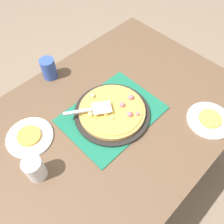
{
  "coord_description": "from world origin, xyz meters",
  "views": [
    {
      "loc": [
        -0.47,
        -0.48,
        1.72
      ],
      "look_at": [
        0.0,
        0.0,
        0.77
      ],
      "focal_mm": 37.36,
      "sensor_mm": 36.0,
      "label": 1
    }
  ],
  "objects_px": {
    "pizza_pan": "(112,113)",
    "cup_near": "(35,169)",
    "plate_near_left": "(209,120)",
    "plate_far_right": "(30,137)",
    "served_slice_right": "(29,136)",
    "cup_far": "(49,69)",
    "pizza": "(112,110)",
    "pizza_server": "(92,109)",
    "served_slice_left": "(210,119)"
  },
  "relations": [
    {
      "from": "plate_far_right",
      "to": "plate_near_left",
      "type": "bearing_deg",
      "value": -38.42
    },
    {
      "from": "served_slice_left",
      "to": "pizza_server",
      "type": "relative_size",
      "value": 0.51
    },
    {
      "from": "plate_far_right",
      "to": "cup_near",
      "type": "bearing_deg",
      "value": -112.7
    },
    {
      "from": "pizza_pan",
      "to": "plate_far_right",
      "type": "distance_m",
      "value": 0.41
    },
    {
      "from": "plate_near_left",
      "to": "cup_near",
      "type": "distance_m",
      "value": 0.85
    },
    {
      "from": "pizza_pan",
      "to": "served_slice_right",
      "type": "height_order",
      "value": "served_slice_right"
    },
    {
      "from": "served_slice_right",
      "to": "cup_far",
      "type": "bearing_deg",
      "value": 39.75
    },
    {
      "from": "cup_far",
      "to": "pizza_server",
      "type": "xyz_separation_m",
      "value": [
        -0.02,
        -0.38,
        0.01
      ]
    },
    {
      "from": "plate_far_right",
      "to": "served_slice_right",
      "type": "height_order",
      "value": "served_slice_right"
    },
    {
      "from": "plate_far_right",
      "to": "cup_far",
      "type": "bearing_deg",
      "value": 39.75
    },
    {
      "from": "pizza",
      "to": "plate_far_right",
      "type": "relative_size",
      "value": 1.5
    },
    {
      "from": "plate_near_left",
      "to": "plate_far_right",
      "type": "bearing_deg",
      "value": 141.58
    },
    {
      "from": "pizza_server",
      "to": "pizza",
      "type": "bearing_deg",
      "value": -33.03
    },
    {
      "from": "cup_far",
      "to": "pizza",
      "type": "bearing_deg",
      "value": -81.89
    },
    {
      "from": "pizza_pan",
      "to": "cup_near",
      "type": "xyz_separation_m",
      "value": [
        -0.44,
        0.0,
        0.05
      ]
    },
    {
      "from": "pizza_pan",
      "to": "cup_far",
      "type": "height_order",
      "value": "cup_far"
    },
    {
      "from": "served_slice_left",
      "to": "pizza",
      "type": "bearing_deg",
      "value": 130.7
    },
    {
      "from": "pizza",
      "to": "pizza_server",
      "type": "xyz_separation_m",
      "value": [
        -0.08,
        0.05,
        0.04
      ]
    },
    {
      "from": "served_slice_left",
      "to": "cup_near",
      "type": "relative_size",
      "value": 0.92
    },
    {
      "from": "served_slice_right",
      "to": "pizza_server",
      "type": "xyz_separation_m",
      "value": [
        0.29,
        -0.12,
        0.05
      ]
    },
    {
      "from": "pizza_pan",
      "to": "cup_far",
      "type": "xyz_separation_m",
      "value": [
        -0.06,
        0.43,
        0.05
      ]
    },
    {
      "from": "pizza",
      "to": "served_slice_right",
      "type": "relative_size",
      "value": 3.0
    },
    {
      "from": "served_slice_right",
      "to": "cup_near",
      "type": "relative_size",
      "value": 0.92
    },
    {
      "from": "served_slice_left",
      "to": "served_slice_right",
      "type": "xyz_separation_m",
      "value": [
        -0.69,
        0.54,
        0.0
      ]
    },
    {
      "from": "served_slice_right",
      "to": "plate_near_left",
      "type": "bearing_deg",
      "value": -38.42
    },
    {
      "from": "served_slice_left",
      "to": "plate_near_left",
      "type": "bearing_deg",
      "value": 0.0
    },
    {
      "from": "plate_far_right",
      "to": "served_slice_right",
      "type": "relative_size",
      "value": 2.0
    },
    {
      "from": "served_slice_right",
      "to": "cup_far",
      "type": "xyz_separation_m",
      "value": [
        0.31,
        0.26,
        0.04
      ]
    },
    {
      "from": "plate_near_left",
      "to": "served_slice_right",
      "type": "relative_size",
      "value": 2.0
    },
    {
      "from": "plate_near_left",
      "to": "pizza_server",
      "type": "bearing_deg",
      "value": 133.43
    },
    {
      "from": "pizza_pan",
      "to": "served_slice_right",
      "type": "relative_size",
      "value": 3.45
    },
    {
      "from": "pizza_pan",
      "to": "served_slice_left",
      "type": "bearing_deg",
      "value": -49.26
    },
    {
      "from": "plate_far_right",
      "to": "cup_far",
      "type": "height_order",
      "value": "cup_far"
    },
    {
      "from": "pizza",
      "to": "plate_near_left",
      "type": "height_order",
      "value": "pizza"
    },
    {
      "from": "served_slice_right",
      "to": "cup_far",
      "type": "height_order",
      "value": "cup_far"
    },
    {
      "from": "plate_far_right",
      "to": "cup_far",
      "type": "xyz_separation_m",
      "value": [
        0.31,
        0.26,
        0.06
      ]
    },
    {
      "from": "plate_near_left",
      "to": "cup_near",
      "type": "relative_size",
      "value": 1.83
    },
    {
      "from": "served_slice_left",
      "to": "cup_near",
      "type": "height_order",
      "value": "cup_near"
    },
    {
      "from": "pizza_pan",
      "to": "cup_near",
      "type": "distance_m",
      "value": 0.45
    },
    {
      "from": "pizza_pan",
      "to": "pizza_server",
      "type": "relative_size",
      "value": 1.76
    },
    {
      "from": "cup_far",
      "to": "pizza_server",
      "type": "distance_m",
      "value": 0.38
    },
    {
      "from": "plate_near_left",
      "to": "cup_far",
      "type": "distance_m",
      "value": 0.89
    },
    {
      "from": "plate_far_right",
      "to": "served_slice_left",
      "type": "xyz_separation_m",
      "value": [
        0.69,
        -0.54,
        0.01
      ]
    },
    {
      "from": "cup_far",
      "to": "pizza_server",
      "type": "relative_size",
      "value": 0.56
    },
    {
      "from": "pizza_pan",
      "to": "pizza",
      "type": "height_order",
      "value": "pizza"
    },
    {
      "from": "pizza",
      "to": "pizza_pan",
      "type": "bearing_deg",
      "value": 161.1
    },
    {
      "from": "pizza_pan",
      "to": "cup_far",
      "type": "relative_size",
      "value": 3.17
    },
    {
      "from": "cup_near",
      "to": "cup_far",
      "type": "distance_m",
      "value": 0.58
    },
    {
      "from": "served_slice_left",
      "to": "served_slice_right",
      "type": "relative_size",
      "value": 1.0
    },
    {
      "from": "served_slice_right",
      "to": "pizza_server",
      "type": "relative_size",
      "value": 0.51
    }
  ]
}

